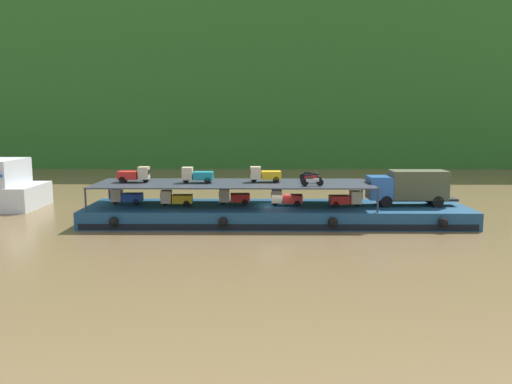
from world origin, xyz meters
TOP-DOWN VIEW (x-y plane):
  - ground_plane at (0.00, 0.00)m, footprint 400.00×400.00m
  - hillside_far_bank at (0.00, 65.88)m, footprint 134.99×39.51m
  - cargo_barge at (0.00, -0.03)m, footprint 33.30×8.16m
  - covered_lorry at (11.67, 0.14)m, footprint 7.88×2.38m
  - cargo_rack at (-3.80, 0.00)m, footprint 24.10×6.74m
  - mini_truck_lower_stern at (-13.43, 0.56)m, footprint 2.77×1.25m
  - mini_truck_lower_aft at (-8.83, -0.32)m, footprint 2.79×1.28m
  - mini_truck_lower_mid at (-3.80, 0.42)m, footprint 2.79×1.30m
  - mini_truck_lower_fore at (0.85, -0.08)m, footprint 2.76×1.23m
  - mini_truck_lower_bow at (6.01, -0.54)m, footprint 2.77×1.26m
  - mini_truck_upper_stern at (-12.60, 0.43)m, footprint 2.76×1.23m
  - mini_truck_upper_mid at (-7.00, 0.09)m, footprint 2.75×1.22m
  - mini_truck_upper_fore at (-1.02, 0.63)m, footprint 2.79×1.29m
  - motorcycle_upper_port at (2.91, -2.02)m, footprint 1.90×0.55m
  - motorcycle_upper_centre at (2.99, 0.00)m, footprint 1.90×0.55m
  - motorcycle_upper_stbd at (3.10, 2.02)m, footprint 1.90×0.55m

SIDE VIEW (x-z plane):
  - ground_plane at x=0.00m, z-range 0.00..0.00m
  - cargo_barge at x=0.00m, z-range 0.00..1.50m
  - mini_truck_lower_stern at x=-13.43m, z-range 1.50..2.88m
  - mini_truck_lower_aft at x=-8.83m, z-range 1.50..2.88m
  - mini_truck_lower_mid at x=-3.80m, z-range 1.50..2.88m
  - mini_truck_lower_fore at x=0.85m, z-range 1.50..2.88m
  - mini_truck_lower_bow at x=6.01m, z-range 1.50..2.88m
  - covered_lorry at x=11.67m, z-range 1.64..4.74m
  - cargo_rack at x=-3.80m, z-range 2.44..4.44m
  - motorcycle_upper_port at x=2.91m, z-range 3.50..4.37m
  - motorcycle_upper_centre at x=2.99m, z-range 3.50..4.37m
  - motorcycle_upper_stbd at x=3.10m, z-range 3.50..4.37m
  - mini_truck_upper_stern at x=-12.60m, z-range 3.50..4.88m
  - mini_truck_upper_mid at x=-7.00m, z-range 3.50..4.88m
  - mini_truck_upper_fore at x=-1.02m, z-range 3.50..4.88m
  - hillside_far_bank at x=0.00m, z-range 2.69..45.26m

